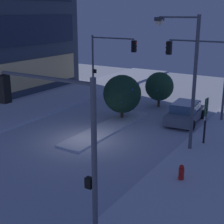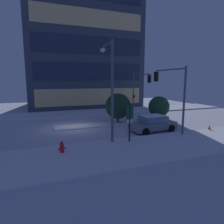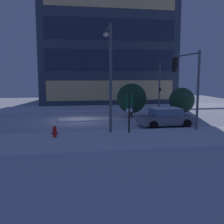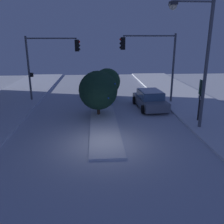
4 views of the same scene
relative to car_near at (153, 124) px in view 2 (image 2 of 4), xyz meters
The scene contains 14 objects.
ground 7.91m from the car_near, 149.27° to the left, with size 52.00×52.00×0.00m, color silver.
curb_strip_near 7.92m from the car_near, 149.12° to the right, with size 52.00×5.20×0.14m, color silver.
curb_strip_far 13.89m from the car_near, 119.23° to the left, with size 52.00×5.20×0.14m, color silver.
median_strip 5.79m from the car_near, 136.86° to the left, with size 9.00×1.80×0.14m, color silver.
office_tower_main 25.51m from the car_near, 94.47° to the left, with size 19.42×14.07×24.34m.
car_near is the anchor object (origin of this frame).
traffic_light_corner_near_right 3.79m from the car_near, 12.67° to the right, with size 0.32×4.74×5.91m.
traffic_light_corner_far_right 9.58m from the car_near, 69.86° to the left, with size 0.32×4.71×5.71m.
street_lamp_arched 6.60m from the car_near, 163.64° to the right, with size 0.56×2.56×7.58m.
fire_hydrant 9.22m from the car_near, 160.82° to the right, with size 0.48×0.26×0.88m.
parking_info_sign 4.58m from the car_near, 145.24° to the right, with size 0.55×0.12×2.90m.
decorated_tree_median 4.77m from the car_near, 112.99° to the left, with size 2.87×2.81×3.34m.
decorated_tree_left_of_median 4.53m from the car_near, 49.55° to the left, with size 2.40×2.39×2.95m.
construction_cone 5.44m from the car_near, 19.08° to the right, with size 0.36×0.36×0.55m, color orange.
Camera 2 is at (-3.18, -19.57, 4.78)m, focal length 31.56 mm.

